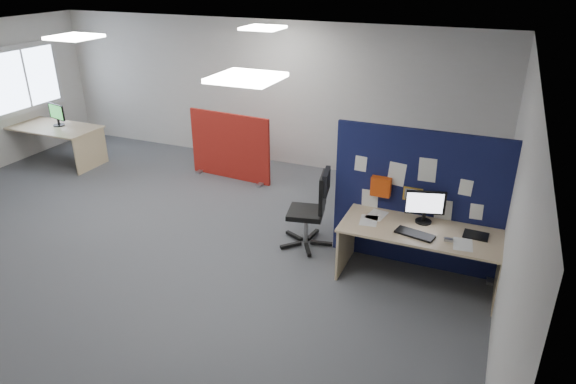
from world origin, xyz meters
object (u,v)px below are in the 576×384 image
(monitor_main, at_px, (425,205))
(red_divider, at_px, (230,147))
(monitor_second, at_px, (57,114))
(navy_divider, at_px, (420,201))
(main_desk, at_px, (421,239))
(office_chair, at_px, (314,204))
(second_desk, at_px, (57,134))

(monitor_main, bearing_deg, red_divider, 137.87)
(monitor_main, height_order, monitor_second, monitor_second)
(navy_divider, distance_m, main_desk, 0.51)
(monitor_main, height_order, red_divider, red_divider)
(monitor_main, distance_m, office_chair, 1.51)
(monitor_main, xyz_separation_m, office_chair, (-1.47, 0.14, -0.33))
(monitor_second, bearing_deg, navy_divider, 5.34)
(navy_divider, distance_m, office_chair, 1.40)
(red_divider, distance_m, monitor_second, 3.53)
(monitor_main, bearing_deg, navy_divider, 99.67)
(monitor_second, distance_m, office_chair, 5.85)
(navy_divider, relative_size, monitor_second, 4.80)
(office_chair, bearing_deg, second_desk, 157.21)
(navy_divider, distance_m, monitor_main, 0.24)
(main_desk, relative_size, monitor_main, 4.09)
(navy_divider, height_order, main_desk, navy_divider)
(second_desk, distance_m, office_chair, 5.88)
(main_desk, bearing_deg, navy_divider, 107.78)
(navy_divider, xyz_separation_m, red_divider, (-3.62, 1.64, -0.32))
(navy_divider, relative_size, monitor_main, 4.77)
(main_desk, xyz_separation_m, office_chair, (-1.49, 0.28, 0.07))
(monitor_second, xyz_separation_m, office_chair, (5.72, -1.18, -0.33))
(main_desk, xyz_separation_m, red_divider, (-3.74, 1.99, 0.03))
(main_desk, distance_m, red_divider, 4.23)
(second_desk, height_order, office_chair, office_chair)
(navy_divider, bearing_deg, main_desk, -72.22)
(monitor_main, bearing_deg, main_desk, -99.97)
(office_chair, bearing_deg, red_divider, 131.02)
(red_divider, distance_m, second_desk, 3.57)
(navy_divider, xyz_separation_m, monitor_main, (0.10, -0.21, 0.05))
(red_divider, relative_size, office_chair, 1.45)
(monitor_second, bearing_deg, monitor_main, 3.85)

